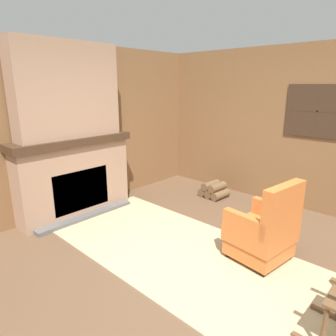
{
  "coord_description": "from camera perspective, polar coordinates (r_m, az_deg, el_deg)",
  "views": [
    {
      "loc": [
        1.63,
        -2.23,
        1.97
      ],
      "look_at": [
        -1.01,
        0.58,
        0.9
      ],
      "focal_mm": 32.0,
      "sensor_mm": 36.0,
      "label": 1
    }
  ],
  "objects": [
    {
      "name": "oil_lamp_vase",
      "position": [
        4.53,
        -23.31,
        6.18
      ],
      "size": [
        0.1,
        0.1,
        0.32
      ],
      "color": "silver",
      "rests_on": "fireplace_hearth"
    },
    {
      "name": "wood_panel_wall_back",
      "position": [
        5.21,
        24.82,
        6.72
      ],
      "size": [
        5.88,
        0.09,
        2.59
      ],
      "color": "brown",
      "rests_on": "ground"
    },
    {
      "name": "wood_panel_wall_left",
      "position": [
        4.89,
        -19.36,
        6.7
      ],
      "size": [
        0.06,
        5.88,
        2.59
      ],
      "color": "brown",
      "rests_on": "ground"
    },
    {
      "name": "area_rug",
      "position": [
        3.72,
        4.1,
        -16.41
      ],
      "size": [
        4.0,
        1.66,
        0.01
      ],
      "color": "tan",
      "rests_on": "ground"
    },
    {
      "name": "ground_plane",
      "position": [
        3.39,
        6.12,
        -20.12
      ],
      "size": [
        14.0,
        14.0,
        0.0
      ],
      "primitive_type": "plane",
      "color": "brown"
    },
    {
      "name": "firewood_stack",
      "position": [
        5.52,
        8.73,
        -4.19
      ],
      "size": [
        0.47,
        0.41,
        0.27
      ],
      "rotation": [
        0.0,
        0.0,
        -0.07
      ],
      "color": "brown",
      "rests_on": "ground"
    },
    {
      "name": "armchair",
      "position": [
        3.64,
        17.77,
        -11.54
      ],
      "size": [
        0.69,
        0.72,
        0.98
      ],
      "rotation": [
        0.0,
        0.0,
        3.01
      ],
      "color": "#C6662D",
      "rests_on": "ground"
    },
    {
      "name": "chimney_breast",
      "position": [
        4.64,
        -18.7,
        13.81
      ],
      "size": [
        0.34,
        1.54,
        1.35
      ],
      "color": "#9E7A60",
      "rests_on": "fireplace_hearth"
    },
    {
      "name": "fireplace_hearth",
      "position": [
        4.83,
        -17.31,
        -1.6
      ],
      "size": [
        0.6,
        1.85,
        1.22
      ],
      "color": "#9E7A60",
      "rests_on": "ground"
    },
    {
      "name": "storage_case",
      "position": [
        5.0,
        -12.89,
        7.3
      ],
      "size": [
        0.14,
        0.22,
        0.13
      ],
      "color": "brown",
      "rests_on": "fireplace_hearth"
    }
  ]
}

